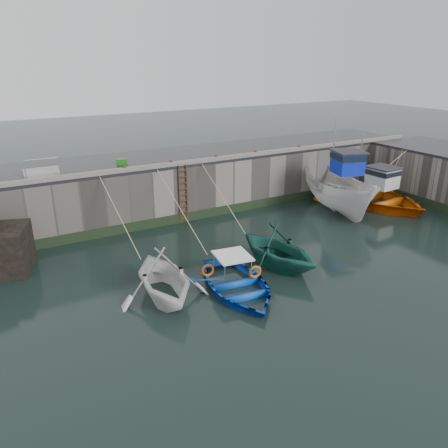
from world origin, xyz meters
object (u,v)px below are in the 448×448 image
boat_near_white (164,296)px  boat_near_blue (237,290)px  ladder (183,194)px  boat_far_white (340,192)px  boat_far_orange (372,196)px  boat_near_blacktrim (277,266)px  bollard_c (216,158)px  bollard_a (125,169)px  bollard_e (299,148)px  bollard_b (171,163)px  bollard_d (255,153)px  fish_crate (122,161)px

boat_near_white → boat_near_blue: boat_near_white is taller
ladder → boat_far_white: boat_far_white is taller
boat_near_blue → boat_far_orange: 13.86m
boat_near_blue → boat_near_blacktrim: 2.80m
boat_near_blacktrim → boat_far_white: 8.73m
boat_near_blacktrim → bollard_c: 8.01m
bollard_a → bollard_e: 11.00m
boat_near_blue → bollard_b: bollard_b is taller
ladder → boat_far_orange: (11.50, -2.72, -1.10)m
bollard_b → bollard_e: same height
boat_near_blacktrim → bollard_b: (-1.77, 7.24, 3.30)m
ladder → bollard_b: bearing=146.1°
bollard_b → bollard_e: 8.50m
boat_near_white → boat_far_orange: (15.52, 4.22, 0.49)m
bollard_b → boat_far_white: bearing=-17.8°
bollard_a → bollard_e: (11.00, 0.00, 0.00)m
boat_near_blacktrim → bollard_d: bollard_d is taller
bollard_a → bollard_b: bearing=0.0°
fish_crate → bollard_d: 7.62m
boat_near_white → bollard_c: size_ratio=15.14×
boat_far_orange → fish_crate: bearing=157.9°
boat_near_blue → bollard_a: bollard_a is taller
boat_far_orange → bollard_c: boat_far_orange is taller
boat_near_blacktrim → boat_far_orange: (10.23, 4.19, 0.49)m
boat_far_orange → bollard_d: size_ratio=27.24×
ladder → boat_near_blacktrim: (1.27, -6.91, -1.59)m
bollard_e → bollard_a: bearing=180.0°
boat_near_white → boat_near_blue: size_ratio=0.89×
boat_far_orange → bollard_c: bearing=158.1°
boat_near_white → bollard_c: bollard_c is taller
ladder → boat_far_orange: bearing=-13.3°
ladder → boat_near_blue: size_ratio=0.67×
fish_crate → bollard_b: bollard_b is taller
bollard_e → boat_near_blue: bearing=-138.6°
bollard_a → bollard_b: size_ratio=1.00×
boat_far_orange → bollard_e: size_ratio=27.24×
ladder → bollard_a: size_ratio=11.43×
boat_near_white → bollard_b: 8.72m
bollard_b → boat_near_white: bearing=-115.8°
boat_near_blue → bollard_b: size_ratio=16.96×
boat_far_white → bollard_e: size_ratio=26.94×
boat_near_white → bollard_a: (1.01, 7.27, 3.30)m
fish_crate → bollard_c: bearing=1.5°
boat_far_orange → bollard_b: (-12.00, 3.05, 2.81)m
bollard_a → boat_near_blue: bearing=-78.7°
boat_near_white → boat_near_blacktrim: size_ratio=1.00×
boat_near_white → bollard_d: size_ratio=15.14×
bollard_a → bollard_d: 7.80m
bollard_d → bollard_e: size_ratio=1.00×
boat_near_blue → fish_crate: size_ratio=8.77×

